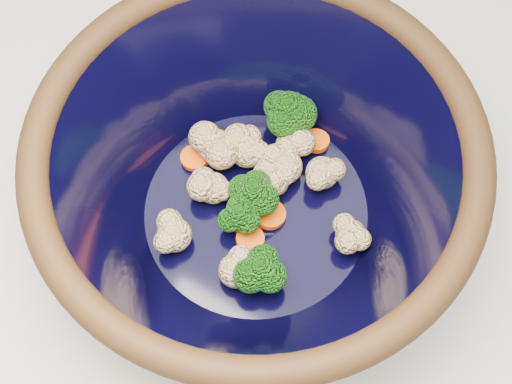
# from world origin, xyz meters

# --- Properties ---
(counter) EXTENTS (1.20, 1.20, 0.90)m
(counter) POSITION_xyz_m (0.00, 0.00, 0.45)
(counter) COLOR white
(counter) RESTS_ON ground
(mixing_bowl) EXTENTS (0.43, 0.43, 0.16)m
(mixing_bowl) POSITION_xyz_m (-0.11, -0.02, 0.99)
(mixing_bowl) COLOR black
(mixing_bowl) RESTS_ON counter
(vegetable_pile) EXTENTS (0.19, 0.19, 0.06)m
(vegetable_pile) POSITION_xyz_m (-0.11, -0.01, 0.96)
(vegetable_pile) COLOR #608442
(vegetable_pile) RESTS_ON mixing_bowl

